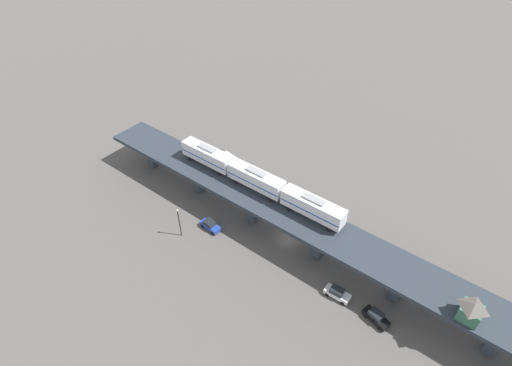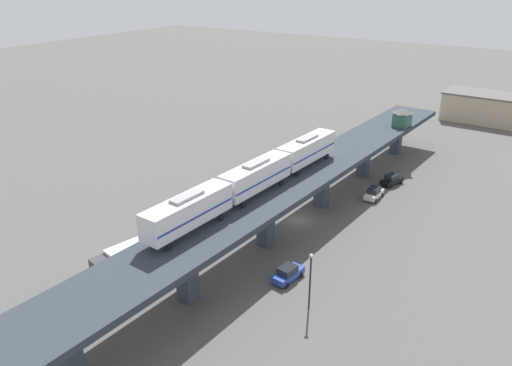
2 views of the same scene
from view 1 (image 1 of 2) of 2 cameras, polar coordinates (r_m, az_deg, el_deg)
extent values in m
plane|color=#514F4C|center=(78.14, 4.52, -8.00)|extent=(400.00, 400.00, 0.00)
cube|color=#283039|center=(73.20, 4.79, -4.40)|extent=(13.74, 92.33, 0.80)
cube|color=#333D47|center=(96.47, -14.67, 4.00)|extent=(1.90, 1.90, 6.46)
cube|color=#333D47|center=(86.98, -8.26, 0.55)|extent=(1.90, 1.90, 6.46)
cube|color=#333D47|center=(79.21, -0.46, -3.66)|extent=(1.90, 1.90, 6.46)
cube|color=#333D47|center=(73.71, 8.87, -8.55)|extent=(1.90, 1.90, 6.46)
cube|color=#333D47|center=(71.01, 19.57, -13.73)|extent=(1.90, 1.90, 6.46)
cube|color=#333D47|center=(71.42, 31.10, -18.58)|extent=(1.90, 1.90, 6.46)
cube|color=silver|center=(82.51, -6.96, 4.00)|extent=(3.49, 12.14, 3.10)
cube|color=navy|center=(82.69, -6.94, 3.83)|extent=(3.52, 11.91, 0.24)
cube|color=gray|center=(81.52, -7.05, 4.98)|extent=(1.64, 4.27, 0.36)
cylinder|color=black|center=(86.91, -8.33, 4.21)|extent=(0.27, 0.85, 0.84)
cylinder|color=black|center=(85.63, -9.44, 3.46)|extent=(0.27, 0.85, 0.84)
cylinder|color=black|center=(82.09, -4.14, 2.15)|extent=(0.27, 0.85, 0.84)
cylinder|color=black|center=(80.74, -5.24, 1.33)|extent=(0.27, 0.85, 0.84)
cube|color=silver|center=(75.81, 0.00, 0.60)|extent=(3.49, 12.14, 3.10)
cube|color=navy|center=(76.00, 0.00, 0.43)|extent=(3.52, 11.91, 0.24)
cube|color=gray|center=(74.72, 0.00, 1.63)|extent=(1.64, 4.27, 0.36)
cylinder|color=black|center=(79.91, -1.86, 1.02)|extent=(0.27, 0.85, 0.84)
cylinder|color=black|center=(78.52, -2.96, 0.16)|extent=(0.27, 0.85, 0.84)
cylinder|color=black|center=(76.05, 3.05, -1.41)|extent=(0.27, 0.85, 0.84)
cylinder|color=black|center=(74.59, 2.00, -2.37)|extent=(0.27, 0.85, 0.84)
cube|color=silver|center=(70.73, 8.12, -3.37)|extent=(3.49, 12.14, 3.10)
cube|color=navy|center=(70.93, 8.09, -3.55)|extent=(3.52, 11.91, 0.24)
cube|color=gray|center=(69.56, 8.25, -2.33)|extent=(1.64, 4.27, 0.36)
cylinder|color=black|center=(74.40, 5.69, -2.72)|extent=(0.27, 0.85, 0.84)
cylinder|color=black|center=(72.90, 4.67, -3.72)|extent=(0.27, 0.85, 0.84)
cylinder|color=black|center=(71.73, 11.32, -5.46)|extent=(0.27, 0.85, 0.84)
cylinder|color=black|center=(70.18, 10.38, -6.58)|extent=(0.27, 0.85, 0.84)
cube|color=#33604C|center=(65.37, 28.23, -16.03)|extent=(2.96, 2.96, 2.50)
pyramid|color=#4C4742|center=(64.10, 28.71, -15.15)|extent=(3.40, 3.40, 0.90)
cube|color=silver|center=(70.67, 11.54, -15.26)|extent=(1.88, 4.43, 0.80)
cube|color=#1E2328|center=(70.06, 11.51, -14.85)|extent=(1.68, 2.23, 0.76)
cylinder|color=black|center=(71.72, 10.76, -14.48)|extent=(0.25, 0.66, 0.66)
cylinder|color=black|center=(70.76, 10.11, -15.43)|extent=(0.25, 0.66, 0.66)
cylinder|color=black|center=(71.26, 12.87, -15.46)|extent=(0.25, 0.66, 0.66)
cylinder|color=black|center=(70.29, 12.25, -16.44)|extent=(0.25, 0.66, 0.66)
cube|color=#233D93|center=(79.82, -6.52, -6.10)|extent=(2.38, 4.60, 0.80)
cube|color=#1E2328|center=(79.35, -6.64, -5.66)|extent=(1.92, 2.40, 0.76)
cylinder|color=black|center=(81.27, -6.75, -5.48)|extent=(0.33, 0.69, 0.66)
cylinder|color=black|center=(80.53, -7.64, -6.12)|extent=(0.33, 0.69, 0.66)
cylinder|color=black|center=(79.72, -5.35, -6.48)|extent=(0.33, 0.69, 0.66)
cylinder|color=black|center=(78.97, -6.25, -7.14)|extent=(0.33, 0.69, 0.66)
cube|color=black|center=(69.61, 16.77, -17.95)|extent=(3.03, 4.74, 0.80)
cube|color=#1E2328|center=(69.00, 16.80, -17.53)|extent=(2.22, 2.59, 0.76)
cylinder|color=black|center=(70.71, 16.23, -17.02)|extent=(0.43, 0.70, 0.66)
cylinder|color=black|center=(69.83, 15.31, -17.83)|extent=(0.43, 0.70, 0.66)
cylinder|color=black|center=(70.09, 18.11, -18.42)|extent=(0.43, 0.70, 0.66)
cylinder|color=black|center=(69.19, 17.21, -19.26)|extent=(0.43, 0.70, 0.66)
cube|color=#333338|center=(95.82, -5.11, 3.86)|extent=(2.59, 2.44, 2.30)
cube|color=silver|center=(93.39, -3.74, 3.01)|extent=(3.41, 5.58, 2.70)
cylinder|color=black|center=(96.97, -4.62, 3.55)|extent=(0.57, 1.05, 1.00)
cylinder|color=black|center=(96.03, -5.54, 3.07)|extent=(0.57, 1.05, 1.00)
cylinder|color=black|center=(93.75, -2.61, 2.19)|extent=(0.57, 1.05, 1.00)
cylinder|color=black|center=(92.73, -3.58, 1.66)|extent=(0.57, 1.05, 1.00)
cylinder|color=black|center=(77.62, -10.87, -5.71)|extent=(0.20, 0.20, 6.50)
sphere|color=beige|center=(75.22, -11.19, -3.86)|extent=(0.44, 0.44, 0.44)
camera|label=2|loc=(87.42, -44.01, 13.47)|focal=35.00mm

